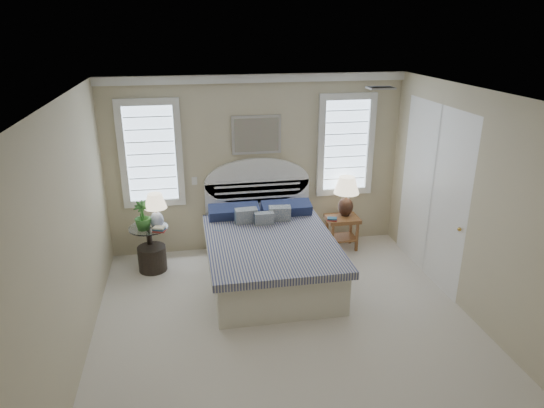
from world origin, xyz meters
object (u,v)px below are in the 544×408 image
Objects in this scene: bed at (269,251)px; floor_pot at (152,258)px; side_table_left at (150,243)px; lamp_left at (156,207)px; lamp_right at (346,192)px; nightstand_right at (342,226)px.

bed is 5.63× the size of floor_pot.
bed is at bearing -16.56° from floor_pot.
lamp_left is (0.13, -0.03, 0.56)m from side_table_left.
lamp_right reaches higher than lamp_left.
nightstand_right is 2.94m from floor_pot.
bed is at bearing -19.74° from side_table_left.
lamp_right is at bearing 48.05° from nightstand_right.
lamp_left is at bearing -177.43° from nightstand_right.
lamp_left is 2.89m from lamp_right.
bed reaches higher than nightstand_right.
lamp_left is (-1.52, 0.57, 0.56)m from bed.
lamp_left reaches higher than side_table_left.
side_table_left is 1.22× the size of lamp_left.
floor_pot is 0.63× the size of lamp_right.
nightstand_right is 0.83× the size of lamp_right.
floor_pot is 3.09m from lamp_right.
lamp_right is (1.37, 0.77, 0.53)m from bed.
bed is at bearing -150.73° from lamp_right.
lamp_right is at bearing 3.97° from lamp_left.
lamp_right reaches higher than side_table_left.
bed is 3.61× the size of side_table_left.
lamp_left is (-2.82, -0.13, 0.56)m from nightstand_right.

